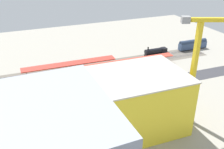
% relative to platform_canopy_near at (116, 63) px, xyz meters
% --- Properties ---
extents(ground_plane, '(202.59, 202.59, 0.00)m').
position_rel_platform_canopy_near_xyz_m(ground_plane, '(8.40, 14.25, -3.95)').
color(ground_plane, '#9E998C').
rests_on(ground_plane, ground).
extents(rail_bed, '(126.87, 16.12, 0.01)m').
position_rel_platform_canopy_near_xyz_m(rail_bed, '(8.40, -7.07, -3.95)').
color(rail_bed, '#665E54').
rests_on(rail_bed, ground).
extents(street_asphalt, '(126.78, 11.62, 0.01)m').
position_rel_platform_canopy_near_xyz_m(street_asphalt, '(8.40, 18.80, -3.95)').
color(street_asphalt, '#38383D').
rests_on(street_asphalt, ground).
extents(track_rails, '(126.59, 9.69, 0.12)m').
position_rel_platform_canopy_near_xyz_m(track_rails, '(8.40, -7.07, -3.77)').
color(track_rails, '#9E9EA8').
rests_on(track_rails, ground).
extents(platform_canopy_near, '(61.34, 5.81, 4.18)m').
position_rel_platform_canopy_near_xyz_m(platform_canopy_near, '(0.00, 0.00, 0.00)').
color(platform_canopy_near, '#C63D2D').
rests_on(platform_canopy_near, ground).
extents(platform_canopy_far, '(45.14, 6.19, 4.07)m').
position_rel_platform_canopy_near_xyz_m(platform_canopy_far, '(20.83, -7.52, -0.13)').
color(platform_canopy_far, '#B73328').
rests_on(platform_canopy_far, ground).
extents(locomotive, '(14.41, 3.36, 5.39)m').
position_rel_platform_canopy_near_xyz_m(locomotive, '(-28.70, -9.83, -2.02)').
color(locomotive, black).
rests_on(locomotive, ground).
extents(passenger_coach, '(17.92, 3.40, 5.89)m').
position_rel_platform_canopy_near_xyz_m(passenger_coach, '(-52.71, -9.82, -0.87)').
color(passenger_coach, black).
rests_on(passenger_coach, ground).
extents(parked_car_0, '(4.14, 2.06, 1.76)m').
position_rel_platform_canopy_near_xyz_m(parked_car_0, '(-26.85, 22.51, -3.17)').
color(parked_car_0, black).
rests_on(parked_car_0, ground).
extents(parked_car_1, '(4.27, 1.85, 1.82)m').
position_rel_platform_canopy_near_xyz_m(parked_car_1, '(-20.16, 21.92, -3.15)').
color(parked_car_1, black).
rests_on(parked_car_1, ground).
extents(parked_car_2, '(4.23, 1.97, 1.66)m').
position_rel_platform_canopy_near_xyz_m(parked_car_2, '(-13.89, 22.27, -3.20)').
color(parked_car_2, black).
rests_on(parked_car_2, ground).
extents(parked_car_3, '(4.39, 1.92, 1.66)m').
position_rel_platform_canopy_near_xyz_m(parked_car_3, '(-8.05, 22.45, -3.22)').
color(parked_car_3, black).
rests_on(parked_car_3, ground).
extents(parked_car_4, '(4.31, 1.97, 1.73)m').
position_rel_platform_canopy_near_xyz_m(parked_car_4, '(-2.51, 22.63, -3.18)').
color(parked_car_4, black).
rests_on(parked_car_4, ground).
extents(parked_car_5, '(4.62, 1.84, 1.64)m').
position_rel_platform_canopy_near_xyz_m(parked_car_5, '(4.24, 22.28, -3.22)').
color(parked_car_5, black).
rests_on(parked_car_5, ground).
extents(construction_building, '(40.07, 22.90, 18.80)m').
position_rel_platform_canopy_near_xyz_m(construction_building, '(16.06, 42.41, 5.45)').
color(construction_building, yellow).
rests_on(construction_building, ground).
extents(construction_roof_slab, '(40.69, 23.51, 0.40)m').
position_rel_platform_canopy_near_xyz_m(construction_roof_slab, '(16.06, 42.41, 15.05)').
color(construction_roof_slab, '#B7B2A8').
rests_on(construction_roof_slab, construction_building).
extents(tower_crane, '(19.81, 9.38, 35.96)m').
position_rel_platform_canopy_near_xyz_m(tower_crane, '(-8.13, 46.28, 16.40)').
color(tower_crane, gray).
rests_on(tower_crane, ground).
extents(box_truck_0, '(8.64, 3.12, 3.58)m').
position_rel_platform_canopy_near_xyz_m(box_truck_0, '(24.40, 27.20, -2.20)').
color(box_truck_0, black).
rests_on(box_truck_0, ground).
extents(street_tree_0, '(4.29, 4.29, 7.53)m').
position_rel_platform_canopy_near_xyz_m(street_tree_0, '(-9.34, 12.88, 1.41)').
color(street_tree_0, brown).
rests_on(street_tree_0, ground).
extents(street_tree_1, '(4.84, 4.84, 8.04)m').
position_rel_platform_canopy_near_xyz_m(street_tree_1, '(49.91, 13.09, 1.64)').
color(street_tree_1, brown).
rests_on(street_tree_1, ground).
extents(street_tree_2, '(4.99, 4.99, 7.50)m').
position_rel_platform_canopy_near_xyz_m(street_tree_2, '(-16.07, 13.73, 1.03)').
color(street_tree_2, brown).
rests_on(street_tree_2, ground).
extents(street_tree_3, '(5.85, 5.85, 8.32)m').
position_rel_platform_canopy_near_xyz_m(street_tree_3, '(11.49, 13.83, 1.42)').
color(street_tree_3, brown).
rests_on(street_tree_3, ground).
extents(street_tree_4, '(6.15, 6.15, 8.04)m').
position_rel_platform_canopy_near_xyz_m(street_tree_4, '(47.10, 13.55, 1.00)').
color(street_tree_4, brown).
rests_on(street_tree_4, ground).
extents(traffic_light, '(0.50, 0.36, 6.72)m').
position_rel_platform_canopy_near_xyz_m(traffic_light, '(-2.22, 14.30, 0.49)').
color(traffic_light, '#333333').
rests_on(traffic_light, ground).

